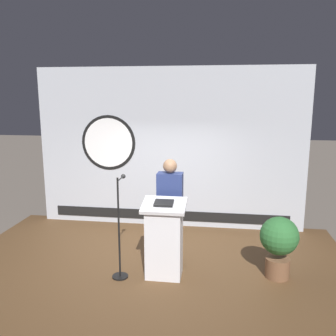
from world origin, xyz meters
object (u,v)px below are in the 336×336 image
at_px(speaker_person, 170,210).
at_px(microphone_stand, 120,243).
at_px(podium, 164,239).
at_px(potted_plant, 279,241).

bearing_deg(speaker_person, microphone_stand, -138.52).
bearing_deg(microphone_stand, podium, 9.54).
relative_size(microphone_stand, potted_plant, 1.64).
xyz_separation_m(podium, speaker_person, (0.02, 0.48, 0.29)).
distance_m(podium, microphone_stand, 0.66).
xyz_separation_m(podium, microphone_stand, (-0.65, -0.11, -0.04)).
bearing_deg(podium, speaker_person, 87.60).
height_order(podium, potted_plant, podium).
bearing_deg(podium, potted_plant, 6.80).
relative_size(speaker_person, potted_plant, 1.83).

